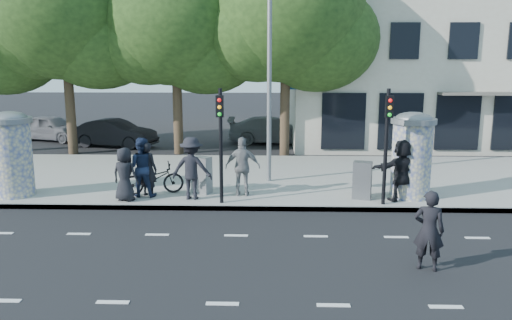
{
  "coord_description": "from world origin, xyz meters",
  "views": [
    {
      "loc": [
        0.85,
        -10.5,
        4.3
      ],
      "look_at": [
        0.44,
        3.5,
        1.53
      ],
      "focal_mm": 35.0,
      "sensor_mm": 36.0,
      "label": 1
    }
  ],
  "objects_px": {
    "car_mid": "(115,133)",
    "street_lamp": "(269,47)",
    "ped_d": "(192,168)",
    "cabinet_right": "(362,180)",
    "ad_column_right": "(412,153)",
    "cabinet_left": "(202,175)",
    "ped_b": "(148,169)",
    "car_right": "(273,130)",
    "ped_c": "(141,167)",
    "man_road": "(429,230)",
    "bicycle": "(153,179)",
    "ad_column_left": "(11,152)",
    "traffic_pole_far": "(387,135)",
    "ped_e": "(243,167)",
    "ped_a": "(125,174)",
    "car_left": "(52,128)",
    "traffic_pole_near": "(221,134)",
    "ped_f": "(402,170)"
  },
  "relations": [
    {
      "from": "ad_column_right",
      "to": "cabinet_right",
      "type": "xyz_separation_m",
      "value": [
        -1.53,
        -0.25,
        -0.81
      ]
    },
    {
      "from": "ped_e",
      "to": "traffic_pole_near",
      "type": "bearing_deg",
      "value": 58.47
    },
    {
      "from": "street_lamp",
      "to": "ped_d",
      "type": "bearing_deg",
      "value": -134.77
    },
    {
      "from": "bicycle",
      "to": "ad_column_left",
      "type": "bearing_deg",
      "value": 76.43
    },
    {
      "from": "car_right",
      "to": "ped_f",
      "type": "bearing_deg",
      "value": -163.43
    },
    {
      "from": "ped_f",
      "to": "car_left",
      "type": "height_order",
      "value": "ped_f"
    },
    {
      "from": "car_mid",
      "to": "street_lamp",
      "type": "bearing_deg",
      "value": -121.0
    },
    {
      "from": "ad_column_right",
      "to": "ped_d",
      "type": "relative_size",
      "value": 1.38
    },
    {
      "from": "car_right",
      "to": "car_mid",
      "type": "bearing_deg",
      "value": 98.98
    },
    {
      "from": "ped_b",
      "to": "car_right",
      "type": "height_order",
      "value": "ped_b"
    },
    {
      "from": "ped_d",
      "to": "cabinet_right",
      "type": "distance_m",
      "value": 5.23
    },
    {
      "from": "ped_d",
      "to": "ped_e",
      "type": "relative_size",
      "value": 1.03
    },
    {
      "from": "man_road",
      "to": "ped_c",
      "type": "bearing_deg",
      "value": -16.82
    },
    {
      "from": "ad_column_right",
      "to": "cabinet_left",
      "type": "height_order",
      "value": "ad_column_right"
    },
    {
      "from": "ad_column_right",
      "to": "car_left",
      "type": "xyz_separation_m",
      "value": [
        -16.41,
        11.78,
        -0.83
      ]
    },
    {
      "from": "street_lamp",
      "to": "ped_d",
      "type": "relative_size",
      "value": 4.17
    },
    {
      "from": "ped_c",
      "to": "cabinet_right",
      "type": "relative_size",
      "value": 1.61
    },
    {
      "from": "traffic_pole_near",
      "to": "bicycle",
      "type": "relative_size",
      "value": 1.78
    },
    {
      "from": "car_mid",
      "to": "car_right",
      "type": "relative_size",
      "value": 0.89
    },
    {
      "from": "cabinet_left",
      "to": "car_left",
      "type": "distance_m",
      "value": 15.16
    },
    {
      "from": "ped_b",
      "to": "man_road",
      "type": "xyz_separation_m",
      "value": [
        7.11,
        -5.1,
        -0.15
      ]
    },
    {
      "from": "street_lamp",
      "to": "cabinet_right",
      "type": "relative_size",
      "value": 6.92
    },
    {
      "from": "street_lamp",
      "to": "ped_a",
      "type": "bearing_deg",
      "value": -148.7
    },
    {
      "from": "ped_b",
      "to": "ped_e",
      "type": "bearing_deg",
      "value": -154.51
    },
    {
      "from": "ped_d",
      "to": "cabinet_right",
      "type": "xyz_separation_m",
      "value": [
        5.22,
        0.18,
        -0.38
      ]
    },
    {
      "from": "cabinet_right",
      "to": "car_mid",
      "type": "bearing_deg",
      "value": 153.23
    },
    {
      "from": "ped_f",
      "to": "car_left",
      "type": "distance_m",
      "value": 20.15
    },
    {
      "from": "ped_d",
      "to": "ped_e",
      "type": "xyz_separation_m",
      "value": [
        1.53,
        0.42,
        -0.03
      ]
    },
    {
      "from": "ped_d",
      "to": "cabinet_left",
      "type": "relative_size",
      "value": 1.63
    },
    {
      "from": "car_mid",
      "to": "ad_column_right",
      "type": "bearing_deg",
      "value": -114.67
    },
    {
      "from": "ped_b",
      "to": "car_right",
      "type": "xyz_separation_m",
      "value": [
        3.94,
        11.44,
        -0.31
      ]
    },
    {
      "from": "ad_column_left",
      "to": "ped_e",
      "type": "relative_size",
      "value": 1.43
    },
    {
      "from": "street_lamp",
      "to": "ped_a",
      "type": "xyz_separation_m",
      "value": [
        -4.33,
        -2.63,
        -3.83
      ]
    },
    {
      "from": "cabinet_right",
      "to": "bicycle",
      "type": "bearing_deg",
      "value": -166.7
    },
    {
      "from": "ped_c",
      "to": "man_road",
      "type": "relative_size",
      "value": 1.09
    },
    {
      "from": "bicycle",
      "to": "car_left",
      "type": "bearing_deg",
      "value": 18.14
    },
    {
      "from": "ped_b",
      "to": "cabinet_right",
      "type": "distance_m",
      "value": 6.64
    },
    {
      "from": "street_lamp",
      "to": "cabinet_left",
      "type": "relative_size",
      "value": 6.8
    },
    {
      "from": "car_mid",
      "to": "ped_e",
      "type": "bearing_deg",
      "value": -130.26
    },
    {
      "from": "ped_a",
      "to": "ped_e",
      "type": "relative_size",
      "value": 0.88
    },
    {
      "from": "traffic_pole_far",
      "to": "ped_d",
      "type": "distance_m",
      "value": 5.87
    },
    {
      "from": "ped_c",
      "to": "bicycle",
      "type": "relative_size",
      "value": 0.97
    },
    {
      "from": "ad_column_right",
      "to": "car_left",
      "type": "bearing_deg",
      "value": 144.33
    },
    {
      "from": "ad_column_right",
      "to": "ped_b",
      "type": "height_order",
      "value": "ad_column_right"
    },
    {
      "from": "traffic_pole_near",
      "to": "car_right",
      "type": "bearing_deg",
      "value": 82.61
    },
    {
      "from": "ped_a",
      "to": "car_mid",
      "type": "distance_m",
      "value": 11.12
    },
    {
      "from": "car_left",
      "to": "cabinet_right",
      "type": "bearing_deg",
      "value": -109.93
    },
    {
      "from": "traffic_pole_far",
      "to": "ped_e",
      "type": "height_order",
      "value": "traffic_pole_far"
    },
    {
      "from": "car_mid",
      "to": "cabinet_left",
      "type": "bearing_deg",
      "value": -134.96
    },
    {
      "from": "ped_d",
      "to": "ped_e",
      "type": "distance_m",
      "value": 1.59
    }
  ]
}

